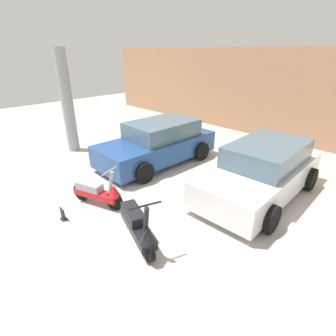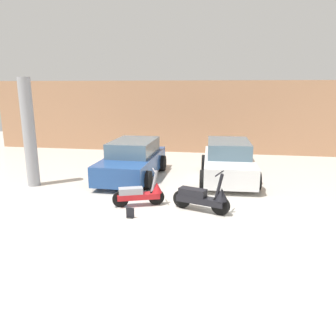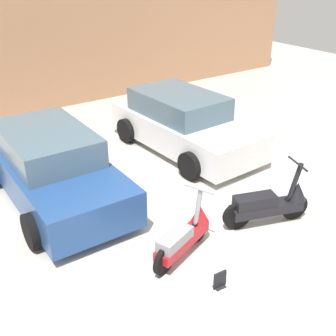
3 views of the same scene
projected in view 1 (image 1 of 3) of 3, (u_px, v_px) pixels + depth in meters
name	position (u px, v px, depth m)	size (l,w,h in m)	color
ground_plane	(75.00, 227.00, 5.40)	(28.00, 28.00, 0.00)	beige
wall_back	(275.00, 95.00, 10.07)	(19.60, 0.12, 3.41)	tan
scooter_front_left	(99.00, 192.00, 6.01)	(1.34, 0.70, 0.97)	black
scooter_front_right	(139.00, 226.00, 4.80)	(1.49, 0.77, 1.08)	black
car_rear_left	(158.00, 143.00, 8.25)	(1.91, 3.87, 1.30)	navy
car_rear_center	(262.00, 171.00, 6.37)	(1.98, 3.90, 1.31)	white
placard_near_left_scooter	(63.00, 215.00, 5.59)	(0.20, 0.13, 0.26)	black
support_column_side	(67.00, 102.00, 8.79)	(0.39, 0.39, 3.41)	#99999E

